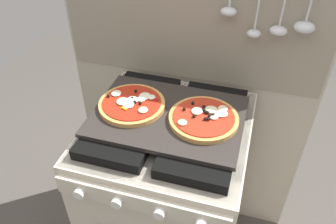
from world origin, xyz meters
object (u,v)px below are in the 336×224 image
at_px(stove, 168,195).
at_px(baking_tray, 168,116).
at_px(pizza_left, 132,104).
at_px(pizza_right, 204,119).

xyz_separation_m(stove, baking_tray, (0.00, 0.00, 0.46)).
xyz_separation_m(baking_tray, pizza_left, (-0.14, 0.01, 0.02)).
distance_m(baking_tray, pizza_left, 0.14).
xyz_separation_m(pizza_left, pizza_right, (0.27, -0.01, -0.00)).
height_order(baking_tray, pizza_left, pizza_left).
bearing_deg(pizza_right, stove, 179.91).
bearing_deg(stove, baking_tray, 90.00).
relative_size(baking_tray, pizza_right, 2.21).
height_order(stove, pizza_right, pizza_right).
bearing_deg(baking_tray, stove, -90.00).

